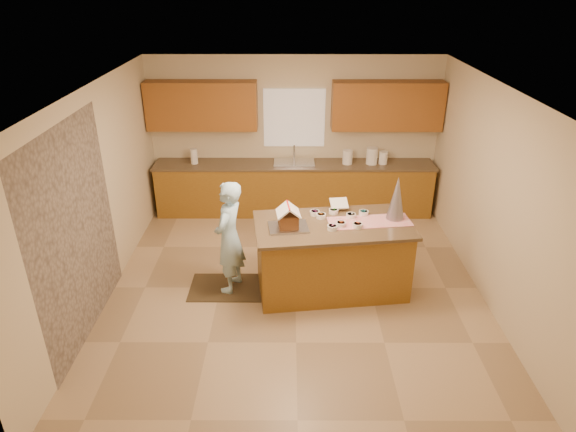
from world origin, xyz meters
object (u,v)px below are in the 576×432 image
at_px(island_base, 332,258).
at_px(tinsel_tree, 397,198).
at_px(gingerbread_house, 288,218).
at_px(boy, 229,237).

bearing_deg(island_base, tinsel_tree, 3.67).
bearing_deg(gingerbread_house, boy, 171.14).
bearing_deg(tinsel_tree, island_base, -169.22).
bearing_deg(gingerbread_house, tinsel_tree, 11.41).
relative_size(island_base, tinsel_tree, 3.27).
xyz_separation_m(island_base, tinsel_tree, (0.82, 0.16, 0.81)).
distance_m(tinsel_tree, boy, 2.23).
bearing_deg(boy, gingerbread_house, 97.57).
height_order(tinsel_tree, gingerbread_house, tinsel_tree).
height_order(island_base, gingerbread_house, gingerbread_house).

